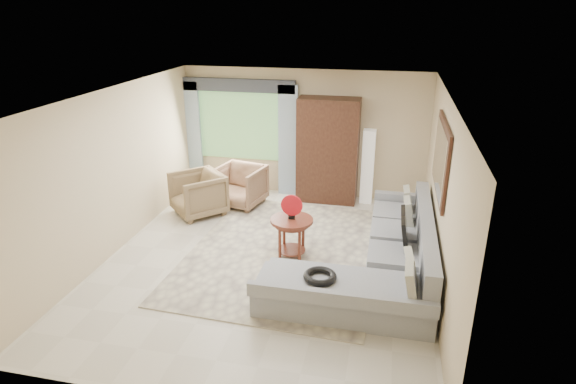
% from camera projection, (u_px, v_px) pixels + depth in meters
% --- Properties ---
extents(ground, '(6.00, 6.00, 0.00)m').
position_uv_depth(ground, '(268.00, 260.00, 7.60)').
color(ground, silver).
rests_on(ground, ground).
extents(area_rug, '(3.17, 4.13, 0.02)m').
position_uv_depth(area_rug, '(285.00, 251.00, 7.86)').
color(area_rug, beige).
rests_on(area_rug, ground).
extents(sectional_sofa, '(2.30, 3.46, 0.90)m').
position_uv_depth(sectional_sofa, '(383.00, 262.00, 6.98)').
color(sectional_sofa, '#9C9DA4').
rests_on(sectional_sofa, ground).
extents(tv_screen, '(0.14, 0.74, 0.48)m').
position_uv_depth(tv_screen, '(405.00, 229.00, 7.00)').
color(tv_screen, black).
rests_on(tv_screen, sectional_sofa).
extents(garden_hose, '(0.43, 0.43, 0.09)m').
position_uv_depth(garden_hose, '(320.00, 276.00, 6.13)').
color(garden_hose, black).
rests_on(garden_hose, sectional_sofa).
extents(coffee_table, '(0.67, 0.67, 0.67)m').
position_uv_depth(coffee_table, '(292.00, 237.00, 7.57)').
color(coffee_table, '#532616').
rests_on(coffee_table, ground).
extents(red_disc, '(0.34, 0.03, 0.34)m').
position_uv_depth(red_disc, '(292.00, 205.00, 7.37)').
color(red_disc, red).
rests_on(red_disc, coffee_table).
extents(armchair_left, '(1.26, 1.26, 0.82)m').
position_uv_depth(armchair_left, '(198.00, 194.00, 9.14)').
color(armchair_left, olive).
rests_on(armchair_left, ground).
extents(armchair_right, '(1.04, 1.05, 0.81)m').
position_uv_depth(armchair_right, '(240.00, 186.00, 9.55)').
color(armchair_right, '#A07457').
rests_on(armchair_right, ground).
extents(potted_plant, '(0.51, 0.46, 0.51)m').
position_uv_depth(potted_plant, '(194.00, 179.00, 10.35)').
color(potted_plant, '#999999').
rests_on(potted_plant, ground).
extents(armoire, '(1.20, 0.55, 2.10)m').
position_uv_depth(armoire, '(328.00, 151.00, 9.58)').
color(armoire, black).
rests_on(armoire, ground).
extents(floor_lamp, '(0.24, 0.24, 1.50)m').
position_uv_depth(floor_lamp, '(368.00, 167.00, 9.58)').
color(floor_lamp, silver).
rests_on(floor_lamp, ground).
extents(window, '(1.80, 0.04, 1.40)m').
position_uv_depth(window, '(240.00, 126.00, 10.05)').
color(window, '#669E59').
rests_on(window, wall_back).
extents(curtain_left, '(0.40, 0.08, 2.30)m').
position_uv_depth(curtain_left, '(192.00, 136.00, 10.27)').
color(curtain_left, '#9EB7CC').
rests_on(curtain_left, ground).
extents(curtain_right, '(0.40, 0.08, 2.30)m').
position_uv_depth(curtain_right, '(288.00, 141.00, 9.85)').
color(curtain_right, '#9EB7CC').
rests_on(curtain_right, ground).
extents(valance, '(2.40, 0.12, 0.26)m').
position_uv_depth(valance, '(237.00, 85.00, 9.68)').
color(valance, '#1E232D').
rests_on(valance, wall_back).
extents(wall_mirror, '(0.05, 1.70, 1.05)m').
position_uv_depth(wall_mirror, '(441.00, 158.00, 6.79)').
color(wall_mirror, black).
rests_on(wall_mirror, wall_right).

